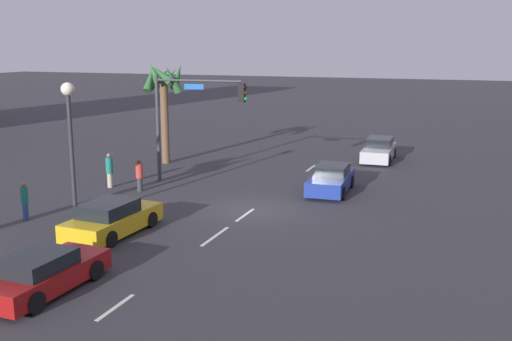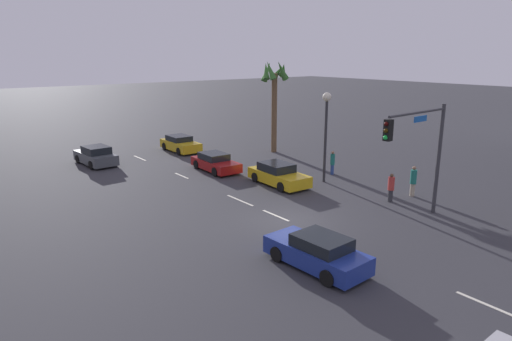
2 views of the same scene
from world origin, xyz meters
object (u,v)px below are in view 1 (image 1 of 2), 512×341
object	(u,v)px
streetlamp	(70,124)
traffic_signal	(188,110)
car_1	(112,219)
pedestrian_0	(25,200)
palm_tree_0	(164,88)
pedestrian_2	(139,175)
car_3	(331,180)
pedestrian_1	(109,169)
car_5	(379,150)
car_4	(43,273)

from	to	relation	value
streetlamp	traffic_signal	bearing A→B (deg)	-11.12
car_1	pedestrian_0	size ratio (longest dim) A/B	2.72
streetlamp	palm_tree_0	size ratio (longest dim) A/B	0.91
pedestrian_2	car_3	bearing A→B (deg)	-70.39
pedestrian_2	pedestrian_1	bearing A→B (deg)	85.09
car_3	car_5	distance (m)	9.39
car_3	car_1	bearing A→B (deg)	146.90
palm_tree_0	car_1	bearing A→B (deg)	-159.32
traffic_signal	streetlamp	size ratio (longest dim) A/B	0.99
car_3	streetlamp	size ratio (longest dim) A/B	0.75
car_4	streetlamp	distance (m)	8.72
pedestrian_2	streetlamp	bearing A→B (deg)	179.76
traffic_signal	palm_tree_0	distance (m)	5.98
car_4	pedestrian_1	size ratio (longest dim) A/B	2.39
car_5	palm_tree_0	size ratio (longest dim) A/B	0.73
pedestrian_1	car_5	bearing A→B (deg)	-43.95
traffic_signal	streetlamp	world-z (taller)	streetlamp
car_3	car_5	bearing A→B (deg)	-5.62
car_1	traffic_signal	bearing A→B (deg)	7.69
pedestrian_0	car_3	bearing A→B (deg)	-49.40
car_1	car_3	world-z (taller)	car_1
palm_tree_0	car_4	bearing A→B (deg)	-161.54
palm_tree_0	pedestrian_1	bearing A→B (deg)	-175.91
car_1	car_4	bearing A→B (deg)	-167.29
car_5	streetlamp	size ratio (longest dim) A/B	0.81
car_4	pedestrian_1	bearing A→B (deg)	25.72
car_3	pedestrian_1	world-z (taller)	pedestrian_1
streetlamp	palm_tree_0	world-z (taller)	palm_tree_0
car_1	pedestrian_2	size ratio (longest dim) A/B	2.74
car_3	car_5	world-z (taller)	car_5
traffic_signal	palm_tree_0	bearing A→B (deg)	41.30
car_1	traffic_signal	xyz separation A→B (m)	(9.21, 1.24, 3.30)
car_1	car_3	bearing A→B (deg)	-33.10
car_1	car_5	xyz separation A→B (m)	(19.20, -7.34, 0.03)
car_5	traffic_signal	size ratio (longest dim) A/B	0.82
pedestrian_1	car_4	bearing A→B (deg)	-154.28
car_4	car_5	xyz separation A→B (m)	(24.71, -6.10, 0.08)
car_4	car_3	bearing A→B (deg)	-18.63
car_4	pedestrian_0	size ratio (longest dim) A/B	2.62
pedestrian_2	pedestrian_0	bearing A→B (deg)	163.36
car_5	pedestrian_2	world-z (taller)	pedestrian_2
palm_tree_0	pedestrian_2	bearing A→B (deg)	-161.32
traffic_signal	streetlamp	bearing A→B (deg)	168.88
traffic_signal	car_4	bearing A→B (deg)	-170.41
traffic_signal	palm_tree_0	size ratio (longest dim) A/B	0.90
pedestrian_0	pedestrian_2	xyz separation A→B (m)	(6.18, -1.85, -0.02)
car_5	pedestrian_1	size ratio (longest dim) A/B	2.58
streetlamp	car_1	bearing A→B (deg)	-116.17
pedestrian_1	pedestrian_2	distance (m)	1.91
car_5	streetlamp	bearing A→B (deg)	150.41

